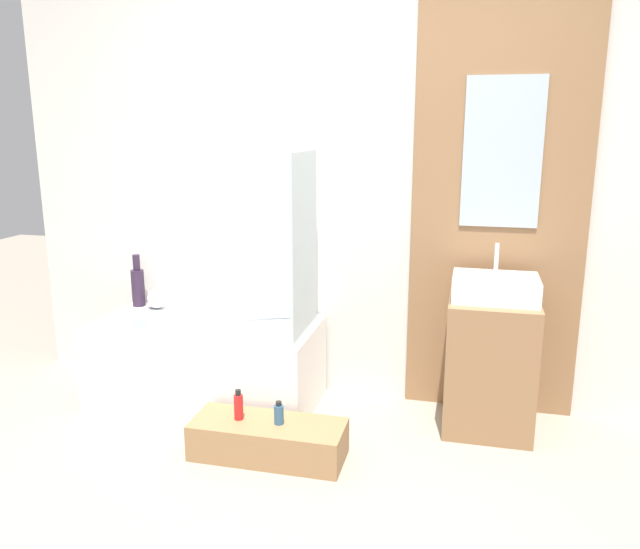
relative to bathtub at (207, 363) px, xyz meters
The scene contains 11 objects.
wall_tiled_back 1.38m from the bathtub, 25.04° to the left, with size 4.20×0.06×2.60m, color silver.
wall_wood_accent 1.96m from the bathtub, 11.48° to the left, with size 0.94×0.04×2.60m.
bathtub is the anchor object (origin of this frame).
glass_shower_screen 0.97m from the bathtub, ahead, with size 0.01×0.49×0.99m, color silver.
wooden_step_bench 0.77m from the bathtub, 43.21° to the right, with size 0.76×0.30×0.18m, color #997047.
vanity_cabinet 1.62m from the bathtub, ahead, with size 0.46×0.47×0.73m, color #8E6642.
sink 1.71m from the bathtub, ahead, with size 0.44×0.33×0.28m.
vase_tall_dark 0.72m from the bathtub, 156.91° to the left, with size 0.08×0.08×0.33m.
vase_round_light 0.56m from the bathtub, 152.59° to the left, with size 0.12×0.12×0.12m, color white.
bottle_soap_primary 0.65m from the bathtub, 52.41° to the right, with size 0.05×0.05×0.16m.
bottle_soap_secondary 0.80m from the bathtub, 40.40° to the right, with size 0.05×0.05×0.12m.
Camera 1 is at (0.67, -2.00, 1.61)m, focal length 35.00 mm.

